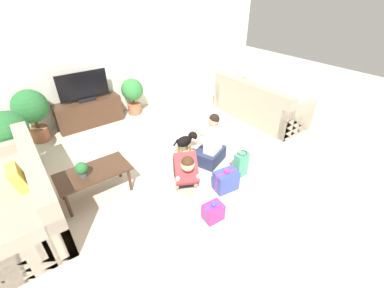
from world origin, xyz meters
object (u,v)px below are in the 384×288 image
coffee_table (93,174)px  person_kneeling (185,170)px  potted_plant_back_left (31,110)px  gift_bag_a (241,164)px  tabletop_plant (82,169)px  sofa_left (17,199)px  gift_box_a (226,180)px  gift_box_b (213,212)px  potted_plant_back_right (133,93)px  person_sitting (211,146)px  tv (84,88)px  potted_plant_corner_left (9,131)px  dog (187,140)px  tv_console (90,113)px  sofa_right (258,105)px

coffee_table → person_kneeling: size_ratio=1.27×
coffee_table → potted_plant_back_left: 2.25m
gift_bag_a → tabletop_plant: tabletop_plant is taller
sofa_left → tabletop_plant: (0.80, -0.22, 0.25)m
gift_box_a → gift_box_b: size_ratio=1.27×
potted_plant_back_right → person_sitting: (0.19, -2.57, -0.19)m
tv → gift_box_b: size_ratio=3.36×
gift_box_a → potted_plant_corner_left: bearing=132.3°
person_kneeling → gift_box_b: 0.76m
potted_plant_back_right → person_kneeling: bearing=-100.9°
dog → gift_box_a: bearing=176.5°
dog → sofa_left: bearing=90.0°
sofa_left → dog: bearing=88.3°
person_kneeling → gift_box_a: (0.46, -0.40, -0.16)m
coffee_table → potted_plant_corner_left: potted_plant_corner_left is taller
coffee_table → tabletop_plant: 0.22m
tabletop_plant → potted_plant_back_right: bearing=50.9°
gift_box_a → coffee_table: bearing=147.1°
potted_plant_back_left → gift_bag_a: potted_plant_back_left is taller
coffee_table → potted_plant_back_right: bearing=52.7°
sofa_left → tv_console: 2.62m
dog → potted_plant_back_left: bearing=46.3°
coffee_table → tv_console: (0.66, 2.26, -0.10)m
tv_console → sofa_right: bearing=-31.5°
tv → person_kneeling: 2.98m
person_kneeling → gift_box_b: person_kneeling is taller
sofa_right → tv_console: sofa_right is taller
sofa_left → dog: size_ratio=3.99×
sofa_left → gift_box_b: sofa_left is taller
person_sitting → gift_box_a: person_sitting is taller
tv_console → potted_plant_back_left: potted_plant_back_left is taller
potted_plant_corner_left → coffee_table: bearing=-63.6°
coffee_table → potted_plant_back_right: potted_plant_back_right is taller
tv → potted_plant_back_right: bearing=-2.8°
gift_box_a → sofa_left: bearing=154.2°
tv_console → person_sitting: person_sitting is taller
dog → gift_box_a: dog is taller
sofa_left → potted_plant_back_right: sofa_left is taller
tv_console → dog: bearing=-64.1°
sofa_left → dog: (2.65, -0.08, -0.05)m
potted_plant_back_left → potted_plant_corner_left: potted_plant_back_left is taller
sofa_left → gift_box_b: bearing=52.2°
person_kneeling → potted_plant_back_right: bearing=106.2°
tv_console → potted_plant_corner_left: 1.64m
tv_console → gift_bag_a: 3.47m
tabletop_plant → coffee_table: bearing=13.3°
sofa_right → person_sitting: person_sitting is taller
gift_box_b → gift_bag_a: (0.94, 0.43, 0.09)m
gift_box_b → tabletop_plant: size_ratio=1.33×
tv → potted_plant_back_right: size_ratio=1.19×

